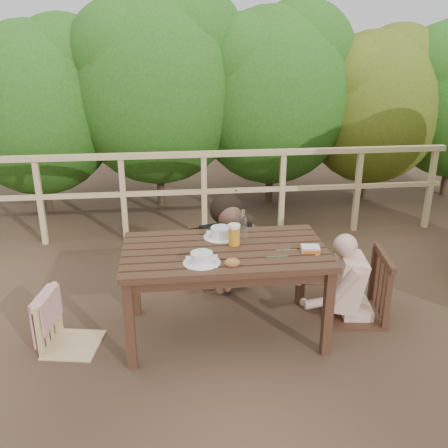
{
  "coord_description": "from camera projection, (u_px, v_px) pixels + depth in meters",
  "views": [
    {
      "loc": [
        -0.4,
        -3.42,
        2.24
      ],
      "look_at": [
        0.0,
        0.05,
        0.9
      ],
      "focal_mm": 40.37,
      "sensor_mm": 36.0,
      "label": 1
    }
  ],
  "objects": [
    {
      "name": "table",
      "position": [
        225.0,
        292.0,
        3.89
      ],
      "size": [
        1.53,
        0.86,
        0.71
      ],
      "primitive_type": "cube",
      "color": "#382215",
      "rests_on": "ground"
    },
    {
      "name": "butter_tub",
      "position": [
        310.0,
        250.0,
        3.71
      ],
      "size": [
        0.15,
        0.11,
        0.06
      ],
      "primitive_type": "cube",
      "rotation": [
        0.0,
        0.0,
        -0.14
      ],
      "color": "white",
      "rests_on": "table"
    },
    {
      "name": "chair_far",
      "position": [
        219.0,
        234.0,
        4.7
      ],
      "size": [
        0.58,
        0.58,
        0.93
      ],
      "primitive_type": "cube",
      "rotation": [
        0.0,
        0.0,
        0.3
      ],
      "color": "#382215",
      "rests_on": "ground"
    },
    {
      "name": "diner_right",
      "position": [
        361.0,
        249.0,
        4.06
      ],
      "size": [
        0.65,
        0.56,
        1.19
      ],
      "primitive_type": null,
      "rotation": [
        0.0,
        0.0,
        1.43
      ],
      "color": "beige",
      "rests_on": "ground"
    },
    {
      "name": "bread_roll",
      "position": [
        232.0,
        263.0,
        3.49
      ],
      "size": [
        0.11,
        0.08,
        0.07
      ],
      "primitive_type": "ellipsoid",
      "color": "olive",
      "rests_on": "table"
    },
    {
      "name": "ground",
      "position": [
        225.0,
        331.0,
        4.02
      ],
      "size": [
        60.0,
        60.0,
        0.0
      ],
      "primitive_type": "plane",
      "color": "brown",
      "rests_on": "ground"
    },
    {
      "name": "chair_right",
      "position": [
        357.0,
        258.0,
        4.08
      ],
      "size": [
        0.59,
        0.59,
        1.05
      ],
      "primitive_type": "cube",
      "rotation": [
        0.0,
        0.0,
        -1.71
      ],
      "color": "#382215",
      "rests_on": "ground"
    },
    {
      "name": "hedge_row",
      "position": [
        227.0,
        60.0,
        6.35
      ],
      "size": [
        6.6,
        1.6,
        3.8
      ],
      "primitive_type": null,
      "color": "#255316",
      "rests_on": "ground"
    },
    {
      "name": "bottle",
      "position": [
        243.0,
        226.0,
        3.88
      ],
      "size": [
        0.06,
        0.06,
        0.26
      ],
      "primitive_type": "cylinder",
      "color": "silver",
      "rests_on": "table"
    },
    {
      "name": "railing",
      "position": [
        204.0,
        195.0,
        5.69
      ],
      "size": [
        5.6,
        0.1,
        1.01
      ],
      "primitive_type": "cube",
      "color": "tan",
      "rests_on": "ground"
    },
    {
      "name": "woman",
      "position": [
        219.0,
        212.0,
        4.64
      ],
      "size": [
        0.73,
        0.81,
        1.37
      ],
      "primitive_type": null,
      "rotation": [
        0.0,
        0.0,
        3.44
      ],
      "color": "black",
      "rests_on": "ground"
    },
    {
      "name": "beer_glass",
      "position": [
        234.0,
        235.0,
        3.81
      ],
      "size": [
        0.09,
        0.09,
        0.18
      ],
      "primitive_type": "cylinder",
      "color": "gold",
      "rests_on": "table"
    },
    {
      "name": "soup_near",
      "position": [
        202.0,
        258.0,
        3.53
      ],
      "size": [
        0.27,
        0.27,
        0.09
      ],
      "primitive_type": "cylinder",
      "color": "silver",
      "rests_on": "table"
    },
    {
      "name": "soup_far",
      "position": [
        221.0,
        233.0,
        3.97
      ],
      "size": [
        0.28,
        0.28,
        0.09
      ],
      "primitive_type": "cylinder",
      "color": "white",
      "rests_on": "table"
    },
    {
      "name": "chair_left",
      "position": [
        68.0,
        298.0,
        3.69
      ],
      "size": [
        0.47,
        0.47,
        0.82
      ],
      "primitive_type": "cube",
      "rotation": [
        0.0,
        0.0,
        1.39
      ],
      "color": "tan",
      "rests_on": "ground"
    }
  ]
}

